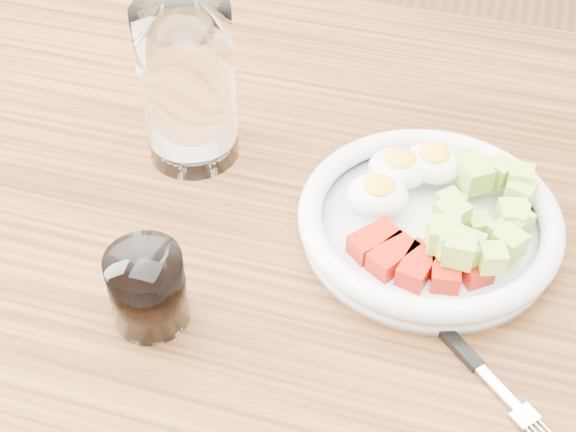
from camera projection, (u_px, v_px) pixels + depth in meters
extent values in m
cube|color=brown|center=(295.00, 263.00, 0.75)|extent=(1.50, 0.90, 0.04)
cylinder|color=white|center=(427.00, 230.00, 0.75)|extent=(0.23, 0.23, 0.01)
torus|color=white|center=(430.00, 217.00, 0.73)|extent=(0.24, 0.24, 0.02)
cube|color=#B5190B|center=(374.00, 242.00, 0.71)|extent=(0.05, 0.05, 0.02)
cube|color=#B5190B|center=(393.00, 257.00, 0.70)|extent=(0.04, 0.05, 0.02)
cube|color=#B5190B|center=(418.00, 266.00, 0.69)|extent=(0.03, 0.05, 0.02)
cube|color=#B5190B|center=(445.00, 268.00, 0.69)|extent=(0.03, 0.05, 0.02)
cube|color=#B5190B|center=(470.00, 262.00, 0.70)|extent=(0.05, 0.05, 0.02)
ellipsoid|color=white|center=(399.00, 168.00, 0.76)|extent=(0.06, 0.05, 0.03)
ellipsoid|color=yellow|center=(400.00, 158.00, 0.75)|extent=(0.03, 0.03, 0.01)
ellipsoid|color=white|center=(433.00, 163.00, 0.77)|extent=(0.06, 0.05, 0.03)
ellipsoid|color=yellow|center=(435.00, 153.00, 0.76)|extent=(0.03, 0.03, 0.01)
ellipsoid|color=white|center=(378.00, 195.00, 0.74)|extent=(0.06, 0.05, 0.03)
ellipsoid|color=yellow|center=(379.00, 185.00, 0.73)|extent=(0.03, 0.03, 0.01)
cube|color=#B2CD4E|center=(470.00, 251.00, 0.68)|extent=(0.03, 0.03, 0.02)
cube|color=#B2CD4E|center=(509.00, 244.00, 0.69)|extent=(0.03, 0.03, 0.02)
cube|color=#B2CD4E|center=(443.00, 235.00, 0.68)|extent=(0.03, 0.03, 0.03)
cube|color=#B2CD4E|center=(462.00, 246.00, 0.70)|extent=(0.03, 0.03, 0.02)
cube|color=#B2CD4E|center=(475.00, 176.00, 0.75)|extent=(0.04, 0.04, 0.03)
cube|color=#B2CD4E|center=(469.00, 167.00, 0.76)|extent=(0.03, 0.03, 0.03)
cube|color=#B2CD4E|center=(450.00, 204.00, 0.73)|extent=(0.03, 0.03, 0.02)
cube|color=#B2CD4E|center=(492.00, 258.00, 0.67)|extent=(0.03, 0.03, 0.02)
cube|color=#B2CD4E|center=(451.00, 215.00, 0.71)|extent=(0.04, 0.04, 0.03)
cube|color=#B2CD4E|center=(457.00, 248.00, 0.68)|extent=(0.02, 0.02, 0.02)
cube|color=#B2CD4E|center=(467.00, 249.00, 0.69)|extent=(0.03, 0.03, 0.03)
cube|color=#B2CD4E|center=(517.00, 223.00, 0.72)|extent=(0.03, 0.03, 0.02)
cube|color=#B2CD4E|center=(513.00, 217.00, 0.72)|extent=(0.03, 0.03, 0.03)
cube|color=#B2CD4E|center=(459.00, 249.00, 0.67)|extent=(0.03, 0.03, 0.03)
cube|color=#B2CD4E|center=(520.00, 178.00, 0.74)|extent=(0.02, 0.02, 0.02)
cube|color=#B2CD4E|center=(521.00, 193.00, 0.74)|extent=(0.03, 0.03, 0.02)
cube|color=#B2CD4E|center=(514.00, 218.00, 0.72)|extent=(0.03, 0.03, 0.02)
cube|color=#B2CD4E|center=(446.00, 237.00, 0.68)|extent=(0.04, 0.04, 0.03)
cube|color=#B2CD4E|center=(471.00, 176.00, 0.76)|extent=(0.03, 0.03, 0.02)
cube|color=#B2CD4E|center=(478.00, 226.00, 0.73)|extent=(0.03, 0.03, 0.02)
cube|color=#B2CD4E|center=(502.00, 236.00, 0.71)|extent=(0.03, 0.03, 0.02)
cube|color=#B2CD4E|center=(500.00, 171.00, 0.75)|extent=(0.03, 0.03, 0.02)
cube|color=black|center=(445.00, 332.00, 0.67)|extent=(0.07, 0.06, 0.01)
cube|color=silver|center=(499.00, 389.00, 0.63)|extent=(0.04, 0.04, 0.00)
cube|color=silver|center=(525.00, 416.00, 0.61)|extent=(0.02, 0.02, 0.00)
cylinder|color=white|center=(188.00, 86.00, 0.78)|extent=(0.09, 0.09, 0.17)
cylinder|color=white|center=(148.00, 288.00, 0.66)|extent=(0.06, 0.06, 0.07)
cylinder|color=black|center=(148.00, 290.00, 0.66)|extent=(0.06, 0.06, 0.06)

